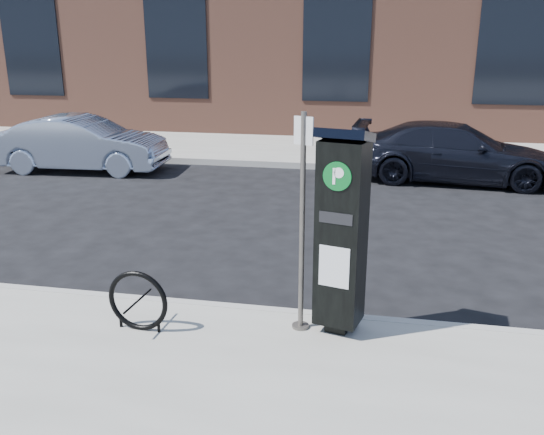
% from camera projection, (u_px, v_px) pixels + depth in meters
% --- Properties ---
extents(ground, '(120.00, 120.00, 0.00)m').
position_uv_depth(ground, '(241.00, 317.00, 6.69)').
color(ground, black).
rests_on(ground, ground).
extents(sidewalk_far, '(60.00, 12.00, 0.15)m').
position_uv_depth(sidewalk_far, '(339.00, 130.00, 19.78)').
color(sidewalk_far, gray).
rests_on(sidewalk_far, ground).
extents(curb_near, '(60.00, 0.12, 0.16)m').
position_uv_depth(curb_near, '(240.00, 312.00, 6.65)').
color(curb_near, '#9E9B93').
rests_on(curb_near, ground).
extents(curb_far, '(60.00, 0.12, 0.16)m').
position_uv_depth(curb_far, '(319.00, 166.00, 14.18)').
color(curb_far, '#9E9B93').
rests_on(curb_far, ground).
extents(building, '(28.00, 10.05, 8.25)m').
position_uv_depth(building, '(349.00, 8.00, 21.37)').
color(building, brown).
rests_on(building, ground).
extents(parking_kiosk, '(0.59, 0.54, 2.16)m').
position_uv_depth(parking_kiosk, '(342.00, 231.00, 5.77)').
color(parking_kiosk, black).
rests_on(parking_kiosk, sidewalk_near).
extents(sign_pole, '(0.20, 0.18, 2.29)m').
position_uv_depth(sign_pole, '(302.00, 226.00, 5.81)').
color(sign_pole, '#544E4A').
rests_on(sign_pole, sidewalk_near).
extents(bike_rack, '(0.67, 0.10, 0.67)m').
position_uv_depth(bike_rack, '(138.00, 301.00, 6.01)').
color(bike_rack, black).
rests_on(bike_rack, sidewalk_near).
extents(car_silver, '(4.10, 1.65, 1.32)m').
position_uv_depth(car_silver, '(82.00, 144.00, 13.85)').
color(car_silver, '#909FB8').
rests_on(car_silver, ground).
extents(car_dark, '(4.60, 2.12, 1.30)m').
position_uv_depth(car_dark, '(455.00, 152.00, 12.86)').
color(car_dark, black).
rests_on(car_dark, ground).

